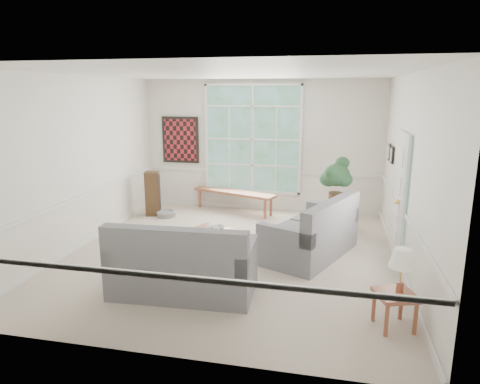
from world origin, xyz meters
name	(u,v)px	position (x,y,z in m)	size (l,w,h in m)	color
floor	(232,254)	(0.00, 0.00, -0.01)	(5.50, 6.00, 0.01)	#BDAC9C
ceiling	(231,73)	(0.00, 0.00, 3.00)	(5.50, 6.00, 0.02)	white
wall_back	(261,146)	(0.00, 3.00, 1.50)	(5.50, 0.02, 3.00)	white
wall_front	(161,220)	(0.00, -3.00, 1.50)	(5.50, 0.02, 3.00)	white
wall_left	(81,162)	(-2.75, 0.00, 1.50)	(0.02, 6.00, 3.00)	white
wall_right	(409,174)	(2.75, 0.00, 1.50)	(0.02, 6.00, 3.00)	white
window_back	(253,139)	(-0.20, 2.96, 1.65)	(2.30, 0.08, 2.40)	white
entry_door	(398,194)	(2.71, 0.60, 1.05)	(0.08, 0.90, 2.10)	white
door_sidelight	(404,197)	(2.71, -0.03, 1.15)	(0.08, 0.26, 1.90)	white
wall_art	(180,140)	(-1.95, 2.95, 1.60)	(0.90, 0.06, 1.10)	#57151A
wall_frame_near	(391,155)	(2.71, 1.75, 1.55)	(0.04, 0.26, 0.32)	black
wall_frame_far	(389,152)	(2.71, 2.15, 1.55)	(0.04, 0.26, 0.32)	black
loveseat_right	(310,226)	(1.30, 0.24, 0.51)	(0.97, 1.87, 1.01)	slate
loveseat_front	(184,256)	(-0.32, -1.52, 0.52)	(1.92, 0.99, 1.04)	slate
coffee_table	(220,239)	(-0.26, 0.18, 0.18)	(0.94, 0.51, 0.35)	#9A543A
pewter_bowl	(218,227)	(-0.31, 0.21, 0.39)	(0.31, 0.31, 0.08)	#A0A0A6
window_bench	(234,201)	(-0.57, 2.65, 0.24)	(2.03, 0.39, 0.47)	#9A543A
end_table	(336,218)	(1.74, 1.67, 0.27)	(0.54, 0.54, 0.54)	#9A543A
houseplant	(336,181)	(1.71, 1.70, 1.02)	(0.56, 0.56, 0.96)	#274E2F
side_table	(394,310)	(2.40, -1.89, 0.22)	(0.43, 0.43, 0.44)	#9A543A
table_lamp	(401,270)	(2.45, -1.84, 0.70)	(0.31, 0.31, 0.53)	silver
pet_bed	(166,214)	(-1.95, 1.90, 0.06)	(0.43, 0.43, 0.13)	gray
floor_speaker	(153,194)	(-2.28, 1.94, 0.50)	(0.31, 0.24, 0.99)	#422D1A
cat	(321,212)	(1.47, 0.88, 0.58)	(0.29, 0.21, 0.14)	black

